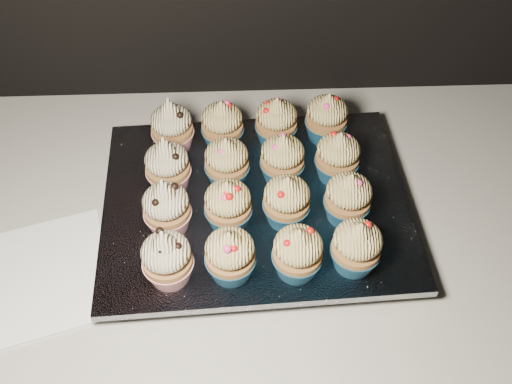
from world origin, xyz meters
TOP-DOWN VIEW (x-y plane):
  - cabinet at (0.00, 1.70)m, footprint 2.40×0.60m
  - worktop at (0.00, 1.70)m, footprint 2.44×0.64m
  - napkin at (-0.07, 1.63)m, footprint 0.22×0.22m
  - baking_tray at (0.22, 1.72)m, footprint 0.41×0.32m
  - foil_lining at (0.22, 1.72)m, footprint 0.44×0.35m
  - cupcake_0 at (0.10, 1.60)m, footprint 0.06×0.06m
  - cupcake_1 at (0.18, 1.61)m, footprint 0.06×0.06m
  - cupcake_2 at (0.26, 1.61)m, footprint 0.06×0.06m
  - cupcake_3 at (0.34, 1.61)m, footprint 0.06×0.06m
  - cupcake_4 at (0.10, 1.68)m, footprint 0.06×0.06m
  - cupcake_5 at (0.18, 1.68)m, footprint 0.06×0.06m
  - cupcake_6 at (0.26, 1.69)m, footprint 0.06×0.06m
  - cupcake_7 at (0.34, 1.69)m, footprint 0.06×0.06m
  - cupcake_8 at (0.10, 1.76)m, footprint 0.06×0.06m
  - cupcake_9 at (0.18, 1.76)m, footprint 0.06×0.06m
  - cupcake_10 at (0.25, 1.76)m, footprint 0.06×0.06m
  - cupcake_11 at (0.33, 1.77)m, footprint 0.06×0.06m
  - cupcake_12 at (0.10, 1.83)m, footprint 0.06×0.06m
  - cupcake_13 at (0.17, 1.84)m, footprint 0.06×0.06m
  - cupcake_14 at (0.25, 1.84)m, footprint 0.06×0.06m
  - cupcake_15 at (0.33, 1.85)m, footprint 0.06×0.06m

SIDE VIEW (x-z plane):
  - cabinet at x=0.00m, z-range 0.00..0.86m
  - worktop at x=0.00m, z-range 0.86..0.90m
  - napkin at x=-0.07m, z-range 0.90..0.90m
  - baking_tray at x=0.22m, z-range 0.90..0.92m
  - foil_lining at x=0.22m, z-range 0.92..0.93m
  - cupcake_1 at x=0.18m, z-range 0.93..1.01m
  - cupcake_2 at x=0.26m, z-range 0.93..1.01m
  - cupcake_3 at x=0.34m, z-range 0.93..1.01m
  - cupcake_5 at x=0.18m, z-range 0.93..1.01m
  - cupcake_6 at x=0.26m, z-range 0.93..1.01m
  - cupcake_7 at x=0.34m, z-range 0.93..1.01m
  - cupcake_9 at x=0.18m, z-range 0.93..1.01m
  - cupcake_10 at x=0.25m, z-range 0.93..1.01m
  - cupcake_11 at x=0.33m, z-range 0.93..1.01m
  - cupcake_13 at x=0.17m, z-range 0.93..1.01m
  - cupcake_14 at x=0.25m, z-range 0.93..1.01m
  - cupcake_15 at x=0.33m, z-range 0.93..1.01m
  - cupcake_0 at x=0.10m, z-range 0.93..1.02m
  - cupcake_4 at x=0.10m, z-range 0.93..1.02m
  - cupcake_8 at x=0.10m, z-range 0.93..1.02m
  - cupcake_12 at x=0.10m, z-range 0.93..1.02m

